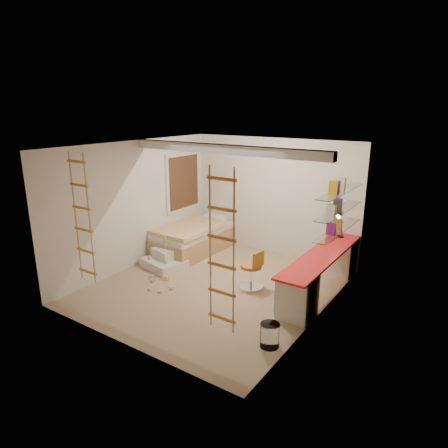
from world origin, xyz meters
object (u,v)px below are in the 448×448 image
Objects in this scene: desk at (321,272)px; bed at (193,238)px; swivel_chair at (252,275)px; play_platform at (165,260)px.

bed is at bearing 173.51° from desk.
desk reaches higher than bed.
play_platform is at bearing -176.30° from swivel_chair.
play_platform is at bearing -167.77° from desk.
desk is at bearing 26.39° from swivel_chair.
swivel_chair is 2.04m from play_platform.
desk is 3.22m from play_platform.
bed is 1.06m from play_platform.
swivel_chair reaches higher than bed.
bed is 2.04× the size of play_platform.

